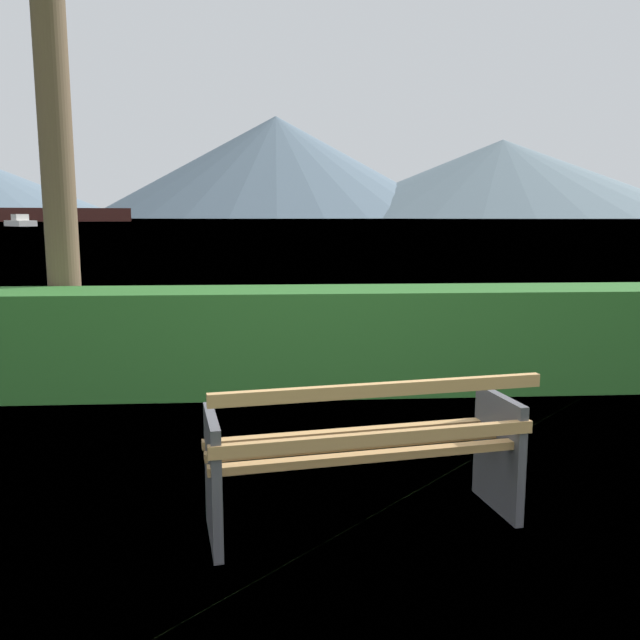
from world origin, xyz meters
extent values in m
plane|color=#567A38|center=(0.00, 0.00, 0.00)|extent=(1400.00, 1400.00, 0.00)
plane|color=#7A99A8|center=(0.00, 307.44, 0.00)|extent=(620.00, 620.00, 0.00)
cube|color=tan|center=(0.03, -0.19, 0.45)|extent=(1.68, 0.36, 0.04)
cube|color=tan|center=(0.00, 0.00, 0.45)|extent=(1.68, 0.36, 0.04)
cube|color=tan|center=(-0.03, 0.19, 0.45)|extent=(1.68, 0.36, 0.04)
cube|color=tan|center=(0.05, -0.26, 0.57)|extent=(1.68, 0.34, 0.06)
cube|color=tan|center=(0.05, -0.31, 0.84)|extent=(1.68, 0.34, 0.06)
cube|color=#4C4C51|center=(-0.79, -0.16, 0.34)|extent=(0.14, 0.51, 0.68)
cube|color=#4C4C51|center=(0.80, 0.12, 0.34)|extent=(0.14, 0.51, 0.68)
cube|color=#2D6B28|center=(0.00, 2.87, 0.49)|extent=(12.43, 0.85, 0.98)
cylinder|color=brown|center=(-2.63, 3.48, 2.59)|extent=(0.33, 0.33, 5.17)
cube|color=#471E19|center=(-78.79, 200.13, 2.02)|extent=(67.40, 29.69, 4.04)
cube|color=silver|center=(-42.50, 109.31, 0.47)|extent=(7.05, 7.99, 0.94)
cube|color=silver|center=(-42.50, 109.31, 1.45)|extent=(3.31, 3.47, 1.03)
cone|color=slate|center=(0.00, 569.24, 42.14)|extent=(309.59, 309.59, 84.27)
cone|color=slate|center=(184.92, 539.82, 31.63)|extent=(317.66, 317.66, 63.25)
camera|label=1|loc=(-0.46, -3.41, 1.67)|focal=37.09mm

